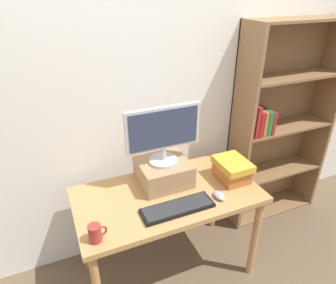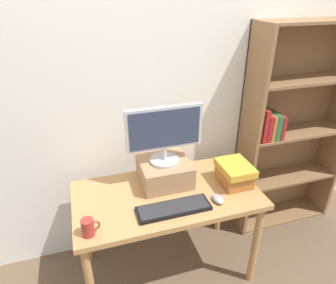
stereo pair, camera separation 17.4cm
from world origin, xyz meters
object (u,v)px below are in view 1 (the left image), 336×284
object	(u,v)px
desk	(168,203)
computer_mouse	(219,195)
book_stack	(232,170)
coffee_mug	(96,233)
keyboard	(178,208)
riser_box	(163,172)
computer_monitor	(163,132)
bookshelf_unit	(278,125)

from	to	relation	value
desk	computer_mouse	bearing A→B (deg)	-32.07
book_stack	coffee_mug	distance (m)	1.01
desk	keyboard	size ratio (longest dim) A/B	2.67
riser_box	computer_mouse	xyz separation A→B (m)	(0.26, -0.31, -0.06)
desk	computer_monitor	world-z (taller)	computer_monitor
computer_monitor	coffee_mug	xyz separation A→B (m)	(-0.54, -0.36, -0.33)
coffee_mug	bookshelf_unit	bearing A→B (deg)	17.49
riser_box	keyboard	world-z (taller)	riser_box
desk	bookshelf_unit	world-z (taller)	bookshelf_unit
keyboard	book_stack	distance (m)	0.51
desk	book_stack	bearing A→B (deg)	-4.32
keyboard	coffee_mug	size ratio (longest dim) A/B	4.39
keyboard	coffee_mug	world-z (taller)	coffee_mug
bookshelf_unit	book_stack	size ratio (longest dim) A/B	6.74
desk	coffee_mug	xyz separation A→B (m)	(-0.52, -0.23, 0.14)
computer_mouse	book_stack	world-z (taller)	book_stack
riser_box	computer_mouse	distance (m)	0.41
riser_box	computer_monitor	distance (m)	0.30
bookshelf_unit	keyboard	distance (m)	1.27
riser_box	computer_mouse	world-z (taller)	riser_box
bookshelf_unit	computer_mouse	distance (m)	1.00
computer_monitor	computer_mouse	bearing A→B (deg)	-50.06
book_stack	riser_box	bearing A→B (deg)	159.44
keyboard	computer_monitor	bearing A→B (deg)	83.48
bookshelf_unit	riser_box	xyz separation A→B (m)	(-1.13, -0.16, -0.08)
riser_box	keyboard	size ratio (longest dim) A/B	0.74
computer_monitor	bookshelf_unit	bearing A→B (deg)	8.37
computer_mouse	riser_box	bearing A→B (deg)	129.81
bookshelf_unit	coffee_mug	bearing A→B (deg)	-162.51
desk	coffee_mug	size ratio (longest dim) A/B	11.73
desk	riser_box	distance (m)	0.22
keyboard	coffee_mug	bearing A→B (deg)	-173.93
computer_monitor	book_stack	world-z (taller)	computer_monitor
coffee_mug	desk	bearing A→B (deg)	23.87
desk	riser_box	bearing A→B (deg)	79.20
riser_box	coffee_mug	xyz separation A→B (m)	(-0.54, -0.36, -0.03)
desk	bookshelf_unit	bearing A→B (deg)	14.46
bookshelf_unit	keyboard	size ratio (longest dim) A/B	3.81
desk	bookshelf_unit	size ratio (longest dim) A/B	0.70
riser_box	bookshelf_unit	bearing A→B (deg)	8.30
riser_box	book_stack	bearing A→B (deg)	-20.56
bookshelf_unit	coffee_mug	size ratio (longest dim) A/B	16.71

